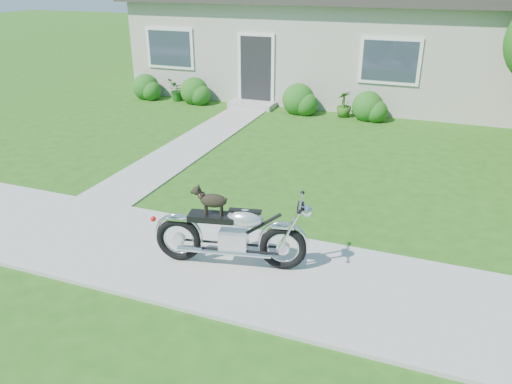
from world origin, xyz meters
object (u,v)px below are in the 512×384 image
potted_plant_left (177,90)px  motorcycle_with_dog (233,233)px  potted_plant_right (344,104)px  house (328,26)px

potted_plant_left → motorcycle_with_dog: motorcycle_with_dog is taller
motorcycle_with_dog → potted_plant_right: bearing=79.5°
house → motorcycle_with_dog: 12.22m
house → potted_plant_right: 4.12m
potted_plant_left → potted_plant_right: (5.48, 0.00, 0.02)m
motorcycle_with_dog → potted_plant_left: bearing=111.7°
house → potted_plant_right: size_ratio=16.59×
potted_plant_left → motorcycle_with_dog: bearing=-56.4°
potted_plant_left → house: bearing=40.2°
potted_plant_right → motorcycle_with_dog: size_ratio=0.35×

